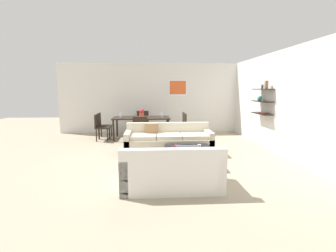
% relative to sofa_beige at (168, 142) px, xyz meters
% --- Properties ---
extents(ground_plane, '(18.00, 18.00, 0.00)m').
position_rel_sofa_beige_xyz_m(ground_plane, '(-0.11, -0.34, -0.29)').
color(ground_plane, tan).
extents(back_wall_unit, '(8.40, 0.09, 2.70)m').
position_rel_sofa_beige_xyz_m(back_wall_unit, '(0.19, 3.19, 1.06)').
color(back_wall_unit, silver).
rests_on(back_wall_unit, ground).
extents(right_wall_shelf_unit, '(0.34, 8.20, 2.70)m').
position_rel_sofa_beige_xyz_m(right_wall_shelf_unit, '(2.91, 0.27, 1.06)').
color(right_wall_shelf_unit, silver).
rests_on(right_wall_shelf_unit, ground).
extents(sofa_beige, '(2.29, 0.90, 0.78)m').
position_rel_sofa_beige_xyz_m(sofa_beige, '(0.00, 0.00, 0.00)').
color(sofa_beige, beige).
rests_on(sofa_beige, ground).
extents(loveseat_white, '(1.70, 0.90, 0.78)m').
position_rel_sofa_beige_xyz_m(loveseat_white, '(-0.09, -2.37, 0.00)').
color(loveseat_white, white).
rests_on(loveseat_white, ground).
extents(coffee_table, '(1.04, 1.02, 0.38)m').
position_rel_sofa_beige_xyz_m(coffee_table, '(0.40, -1.10, -0.10)').
color(coffee_table, black).
rests_on(coffee_table, ground).
extents(decorative_bowl, '(0.31, 0.31, 0.08)m').
position_rel_sofa_beige_xyz_m(decorative_bowl, '(0.35, -1.15, 0.13)').
color(decorative_bowl, black).
rests_on(decorative_bowl, coffee_table).
extents(candle_jar, '(0.08, 0.08, 0.08)m').
position_rel_sofa_beige_xyz_m(candle_jar, '(0.64, -1.06, 0.13)').
color(candle_jar, silver).
rests_on(candle_jar, coffee_table).
extents(apple_on_coffee_table, '(0.09, 0.09, 0.09)m').
position_rel_sofa_beige_xyz_m(apple_on_coffee_table, '(0.10, -1.07, 0.13)').
color(apple_on_coffee_table, red).
rests_on(apple_on_coffee_table, coffee_table).
extents(dining_table, '(1.92, 0.92, 0.75)m').
position_rel_sofa_beige_xyz_m(dining_table, '(-0.80, 1.93, 0.39)').
color(dining_table, black).
rests_on(dining_table, ground).
extents(dining_chair_head, '(0.44, 0.44, 0.88)m').
position_rel_sofa_beige_xyz_m(dining_chair_head, '(-0.80, 2.80, 0.21)').
color(dining_chair_head, black).
rests_on(dining_chair_head, ground).
extents(dining_chair_foot, '(0.44, 0.44, 0.88)m').
position_rel_sofa_beige_xyz_m(dining_chair_foot, '(-0.80, 1.07, 0.21)').
color(dining_chair_foot, black).
rests_on(dining_chair_foot, ground).
extents(dining_chair_right_near, '(0.44, 0.44, 0.88)m').
position_rel_sofa_beige_xyz_m(dining_chair_right_near, '(0.57, 1.73, 0.21)').
color(dining_chair_right_near, black).
rests_on(dining_chair_right_near, ground).
extents(dining_chair_left_far, '(0.44, 0.44, 0.88)m').
position_rel_sofa_beige_xyz_m(dining_chair_left_far, '(-2.17, 2.14, 0.21)').
color(dining_chair_left_far, black).
rests_on(dining_chair_left_far, ground).
extents(dining_chair_left_near, '(0.44, 0.44, 0.88)m').
position_rel_sofa_beige_xyz_m(dining_chair_left_near, '(-2.17, 1.73, 0.21)').
color(dining_chair_left_near, black).
rests_on(dining_chair_left_near, ground).
extents(dining_chair_right_far, '(0.44, 0.44, 0.88)m').
position_rel_sofa_beige_xyz_m(dining_chair_right_far, '(0.57, 2.14, 0.21)').
color(dining_chair_right_far, black).
rests_on(dining_chair_right_far, ground).
extents(wine_glass_right_far, '(0.07, 0.07, 0.16)m').
position_rel_sofa_beige_xyz_m(wine_glass_right_far, '(-0.10, 2.05, 0.57)').
color(wine_glass_right_far, silver).
rests_on(wine_glass_right_far, dining_table).
extents(wine_glass_right_near, '(0.07, 0.07, 0.18)m').
position_rel_sofa_beige_xyz_m(wine_glass_right_near, '(-0.10, 1.82, 0.58)').
color(wine_glass_right_near, silver).
rests_on(wine_glass_right_near, dining_table).
extents(wine_glass_left_near, '(0.07, 0.07, 0.17)m').
position_rel_sofa_beige_xyz_m(wine_glass_left_near, '(-1.50, 1.82, 0.58)').
color(wine_glass_left_near, silver).
rests_on(wine_glass_left_near, dining_table).
extents(wine_glass_left_far, '(0.08, 0.08, 0.16)m').
position_rel_sofa_beige_xyz_m(wine_glass_left_far, '(-1.50, 2.05, 0.58)').
color(wine_glass_left_far, silver).
rests_on(wine_glass_left_far, dining_table).
extents(wine_glass_head, '(0.07, 0.07, 0.17)m').
position_rel_sofa_beige_xyz_m(wine_glass_head, '(-0.80, 2.33, 0.58)').
color(wine_glass_head, silver).
rests_on(wine_glass_head, dining_table).
extents(centerpiece_vase, '(0.16, 0.16, 0.29)m').
position_rel_sofa_beige_xyz_m(centerpiece_vase, '(-0.79, 1.92, 0.61)').
color(centerpiece_vase, '#D85933').
rests_on(centerpiece_vase, dining_table).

